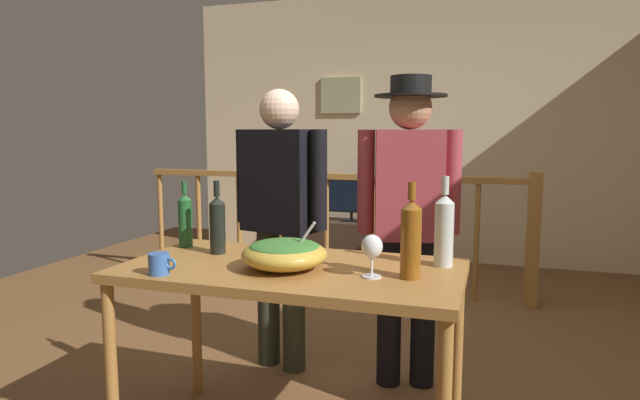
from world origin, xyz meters
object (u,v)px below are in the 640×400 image
(stair_railing, at_px, (378,217))
(person_standing_left, at_px, (280,206))
(framed_picture, at_px, (341,95))
(wine_glass, at_px, (372,248))
(flat_screen_tv, at_px, (351,197))
(mug_blue, at_px, (160,264))
(wine_bottle_green, at_px, (185,219))
(salad_bowl, at_px, (284,253))
(person_standing_right, at_px, (408,207))
(wine_bottle_clear, at_px, (444,229))
(wine_bottle_dark, at_px, (217,224))
(serving_table, at_px, (292,286))
(wine_bottle_amber, at_px, (411,238))
(tv_console, at_px, (351,241))

(stair_railing, bearing_deg, person_standing_left, -97.85)
(framed_picture, height_order, wine_glass, framed_picture)
(flat_screen_tv, relative_size, mug_blue, 5.24)
(stair_railing, bearing_deg, mug_blue, -96.35)
(wine_bottle_green, bearing_deg, salad_bowl, -21.97)
(wine_bottle_green, xyz_separation_m, person_standing_right, (0.98, 0.57, 0.03))
(wine_glass, bearing_deg, framed_picture, 107.68)
(wine_glass, relative_size, wine_bottle_green, 0.52)
(wine_bottle_clear, xyz_separation_m, mug_blue, (-1.03, -0.48, -0.11))
(wine_bottle_clear, height_order, wine_bottle_dark, wine_bottle_clear)
(mug_blue, bearing_deg, stair_railing, 83.65)
(stair_railing, relative_size, person_standing_right, 2.09)
(serving_table, xyz_separation_m, wine_bottle_dark, (-0.40, 0.11, 0.22))
(wine_bottle_green, height_order, mug_blue, wine_bottle_green)
(person_standing_left, bearing_deg, framed_picture, -67.23)
(stair_railing, height_order, salad_bowl, stair_railing)
(wine_bottle_amber, xyz_separation_m, mug_blue, (-0.93, -0.25, -0.11))
(salad_bowl, bearing_deg, person_standing_left, 113.38)
(tv_console, xyz_separation_m, wine_bottle_green, (0.02, -3.22, 0.73))
(serving_table, bearing_deg, tv_console, 100.64)
(wine_bottle_green, bearing_deg, wine_bottle_amber, -11.72)
(serving_table, height_order, person_standing_right, person_standing_right)
(framed_picture, relative_size, wine_bottle_amber, 1.22)
(wine_bottle_green, distance_m, mug_blue, 0.52)
(wine_bottle_dark, bearing_deg, wine_glass, -13.70)
(salad_bowl, distance_m, person_standing_left, 0.89)
(framed_picture, relative_size, serving_table, 0.32)
(mug_blue, bearing_deg, salad_bowl, 28.43)
(framed_picture, relative_size, flat_screen_tv, 0.73)
(serving_table, distance_m, wine_bottle_clear, 0.67)
(tv_console, bearing_deg, wine_bottle_clear, -68.94)
(serving_table, relative_size, person_standing_right, 0.85)
(wine_bottle_amber, bearing_deg, person_standing_left, 136.92)
(flat_screen_tv, height_order, mug_blue, mug_blue)
(tv_console, relative_size, wine_bottle_dark, 2.70)
(stair_railing, relative_size, mug_blue, 29.33)
(framed_picture, distance_m, person_standing_right, 3.27)
(framed_picture, distance_m, stair_railing, 1.87)
(framed_picture, xyz_separation_m, serving_table, (0.85, -3.70, -1.03))
(framed_picture, relative_size, wine_bottle_clear, 1.20)
(person_standing_left, relative_size, person_standing_right, 0.97)
(flat_screen_tv, bearing_deg, mug_blue, -86.82)
(tv_console, relative_size, wine_glass, 5.44)
(person_standing_right, bearing_deg, wine_bottle_dark, 27.03)
(tv_console, bearing_deg, person_standing_left, -84.00)
(person_standing_right, bearing_deg, salad_bowl, 52.25)
(serving_table, distance_m, salad_bowl, 0.16)
(wine_bottle_clear, height_order, person_standing_left, person_standing_left)
(wine_bottle_clear, relative_size, wine_bottle_dark, 1.12)
(framed_picture, xyz_separation_m, person_standing_right, (1.21, -2.93, -0.79))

